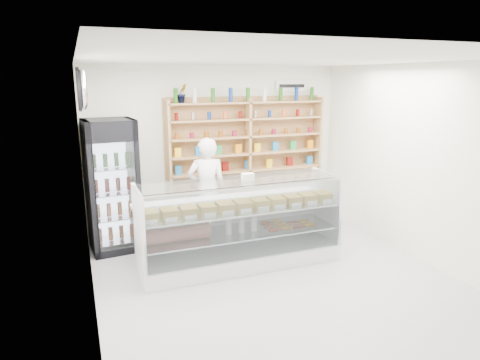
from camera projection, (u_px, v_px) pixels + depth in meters
name	position (u px, v px, depth m)	size (l,w,h in m)	color
room	(282.00, 178.00, 5.20)	(5.00, 5.00, 5.00)	#B9BABE
display_counter	(240.00, 241.00, 6.05)	(2.83, 0.84, 1.23)	white
shop_worker	(207.00, 190.00, 6.84)	(0.62, 0.40, 1.69)	white
drinks_cooler	(112.00, 186.00, 6.44)	(0.78, 0.76, 2.01)	black
wall_shelving	(248.00, 136.00, 7.45)	(2.84, 0.28, 1.33)	tan
potted_plant	(182.00, 93.00, 6.87)	(0.17, 0.14, 0.30)	#1E6626
security_mirror	(83.00, 89.00, 5.28)	(0.15, 0.50, 0.50)	silver
wall_sign	(291.00, 86.00, 7.68)	(0.62, 0.03, 0.20)	white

